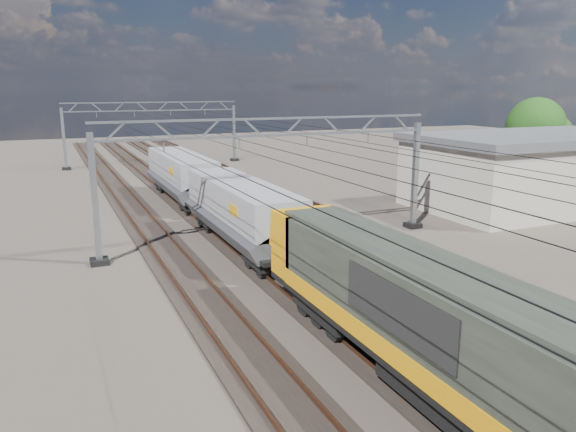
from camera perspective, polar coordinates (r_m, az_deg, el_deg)
name	(u,v)px	position (r m, az deg, el deg)	size (l,w,h in m)	color
ground	(304,263)	(28.48, 1.64, -4.85)	(160.00, 160.00, 0.00)	#2A251F
track_outer_west	(187,278)	(26.59, -10.21, -6.21)	(2.60, 140.00, 0.30)	black
track_loco	(267,267)	(27.71, -2.12, -5.21)	(2.60, 140.00, 0.30)	black
track_inner_east	(339,257)	(29.33, 5.19, -4.22)	(2.60, 140.00, 0.30)	black
track_outer_east	(403,249)	(31.38, 11.62, -3.28)	(2.60, 140.00, 0.30)	black
catenary_gantry_mid	(274,176)	(31.15, -1.45, 4.09)	(19.90, 0.90, 7.11)	#91979E
catenary_gantry_far	(154,131)	(65.73, -13.50, 8.42)	(19.90, 0.90, 7.11)	#91979E
overhead_wires	(249,137)	(34.65, -3.98, 8.03)	(12.03, 140.00, 0.53)	black
locomotive	(460,337)	(15.70, 17.07, -11.63)	(2.76, 21.10, 3.62)	black
hopper_wagon_lead	(241,209)	(30.64, -4.79, 0.71)	(3.38, 13.00, 3.25)	black
hopper_wagon_mid	(181,173)	(44.12, -10.79, 4.29)	(3.38, 13.00, 3.25)	black
industrial_shed	(538,170)	(45.77, 24.02, 4.33)	(18.60, 10.60, 5.40)	#B9B1A2
tree_far	(540,129)	(56.89, 24.20, 8.10)	(5.68, 5.28, 7.84)	#3B251A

